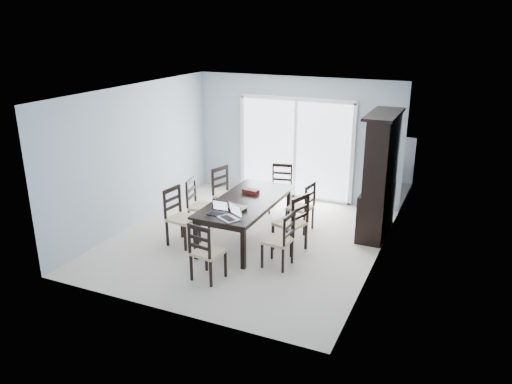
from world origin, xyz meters
TOP-DOWN VIEW (x-y plane):
  - floor at (0.00, 0.00)m, footprint 5.00×5.00m
  - ceiling at (0.00, 0.00)m, footprint 5.00×5.00m
  - back_wall at (0.00, 2.50)m, footprint 4.50×0.02m
  - wall_left at (-2.25, 0.00)m, footprint 0.02×5.00m
  - wall_right at (2.25, 0.00)m, footprint 0.02×5.00m
  - balcony at (0.00, 3.50)m, footprint 4.50×2.00m
  - railing at (0.00, 4.50)m, footprint 4.50×0.06m
  - dining_table at (0.00, 0.00)m, footprint 1.00×2.20m
  - china_hutch at (2.02, 1.25)m, footprint 0.50×1.38m
  - sliding_door at (0.00, 2.48)m, footprint 2.52×0.05m
  - chair_left_near at (-1.01, -0.59)m, footprint 0.50×0.48m
  - chair_left_mid at (-1.01, 0.05)m, footprint 0.50×0.48m
  - chair_left_far at (-0.80, 0.74)m, footprint 0.56×0.55m
  - chair_right_near at (0.95, -0.69)m, footprint 0.43×0.42m
  - chair_right_mid at (0.93, -0.09)m, footprint 0.57×0.56m
  - chair_right_far at (0.80, 0.79)m, footprint 0.46×0.45m
  - chair_end_near at (0.07, -1.59)m, footprint 0.46×0.47m
  - chair_end_far at (0.03, 1.61)m, footprint 0.49×0.50m
  - laptop_dark at (-0.14, -0.79)m, footprint 0.29×0.21m
  - laptop_silver at (0.13, -0.90)m, footprint 0.40×0.36m
  - book_stack at (0.07, -0.47)m, footprint 0.31×0.25m
  - cell_phone at (-0.02, -0.86)m, footprint 0.12×0.07m
  - game_box at (-0.07, 0.35)m, footprint 0.31×0.18m
  - hot_tub at (-0.68, 3.47)m, footprint 1.89×1.70m

SIDE VIEW (x-z plane):
  - balcony at x=0.00m, z-range -0.10..0.00m
  - floor at x=0.00m, z-range 0.00..0.00m
  - hot_tub at x=-0.68m, z-range 0.00..0.95m
  - railing at x=0.00m, z-range 0.00..1.10m
  - chair_right_near at x=0.95m, z-range 0.03..1.08m
  - chair_end_near at x=0.07m, z-range 0.03..1.10m
  - chair_right_far at x=0.80m, z-range 0.03..1.10m
  - chair_end_far at x=0.03m, z-range 0.03..1.13m
  - chair_left_mid at x=-1.01m, z-range 0.03..1.16m
  - chair_left_near at x=-1.01m, z-range 0.03..1.19m
  - chair_right_mid at x=0.93m, z-range 0.03..1.20m
  - chair_left_far at x=-0.80m, z-range 0.03..1.22m
  - dining_table at x=0.00m, z-range 0.30..1.05m
  - cell_phone at x=-0.02m, z-range 0.75..0.76m
  - book_stack at x=0.07m, z-range 0.75..0.80m
  - game_box at x=-0.07m, z-range 0.75..0.82m
  - laptop_dark at x=-0.14m, z-range 0.70..0.90m
  - laptop_silver at x=0.13m, z-range 0.69..0.92m
  - china_hutch at x=2.02m, z-range -0.03..2.17m
  - sliding_door at x=0.00m, z-range 0.00..2.18m
  - back_wall at x=0.00m, z-range 0.00..2.60m
  - wall_left at x=-2.25m, z-range 0.00..2.60m
  - wall_right at x=2.25m, z-range 0.00..2.60m
  - ceiling at x=0.00m, z-range 2.60..2.60m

